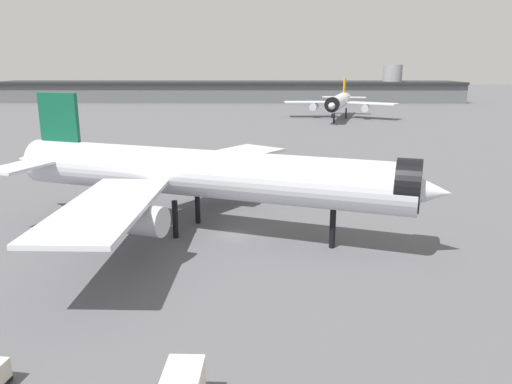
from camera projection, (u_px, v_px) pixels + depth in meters
The scene contains 5 objects.
ground at pixel (234, 235), 61.74m from camera, with size 900.00×900.00×0.00m, color #56565B.
airliner_near_gate at pixel (202, 174), 61.20m from camera, with size 55.57×49.59×17.10m.
airliner_far_taxiway at pixel (339, 102), 190.87m from camera, with size 42.94×48.36×14.94m.
terminal_building at pixel (233, 91), 280.92m from camera, with size 261.47×52.27×20.41m.
traffic_cone_near_nose at pixel (109, 183), 87.83m from camera, with size 0.54×0.54×0.67m, color #F2600C.
Camera 1 is at (-1.08, -58.43, 20.84)m, focal length 34.59 mm.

